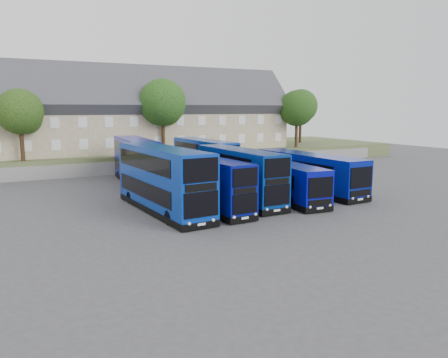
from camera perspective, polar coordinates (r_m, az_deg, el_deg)
ground at (r=31.72m, az=4.38°, el=-4.62°), size 120.00×120.00×0.00m
retaining_wall at (r=53.16m, az=-9.36°, el=1.71°), size 70.00×0.40×1.50m
earth_bank at (r=62.65m, az=-12.22°, el=2.98°), size 80.00×20.00×2.00m
terrace_row at (r=57.70m, az=-14.25°, el=7.96°), size 48.00×10.40×11.20m
dd_front_left at (r=32.30m, az=-7.95°, el=-0.22°), size 3.48×12.06×4.73m
dd_front_mid at (r=32.75m, az=-1.88°, el=-0.76°), size 2.76×9.86×3.87m
dd_front_right at (r=35.44m, az=2.02°, el=0.33°), size 2.58×10.82×4.29m
dd_rear_left at (r=45.10m, az=-11.43°, el=2.21°), size 3.57×11.54×4.52m
dd_rear_right at (r=46.05m, az=-2.57°, el=2.38°), size 2.74×10.86×4.29m
coach_east_a at (r=37.03m, az=7.60°, el=-0.27°), size 3.53×11.55×3.11m
coach_east_b at (r=40.79m, az=11.04°, el=0.76°), size 3.07×12.75×3.46m
tree_west at (r=51.30m, az=-24.95°, el=7.78°), size 4.80×4.80×7.65m
tree_mid at (r=54.93m, az=-7.93°, el=9.64°), size 5.76×5.76×9.18m
tree_east at (r=64.05m, az=9.56°, el=8.92°), size 5.12×5.12×8.16m
tree_far at (r=73.26m, az=10.04°, el=9.19°), size 5.44×5.44×8.67m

